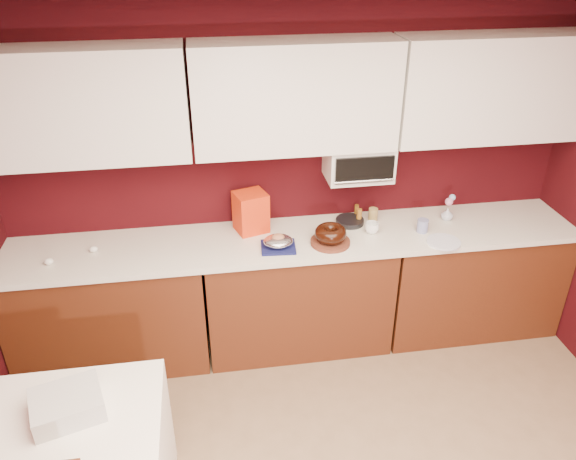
{
  "coord_description": "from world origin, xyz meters",
  "views": [
    {
      "loc": [
        -0.59,
        -1.4,
        2.84
      ],
      "look_at": [
        -0.08,
        1.84,
        1.02
      ],
      "focal_mm": 35.0,
      "sensor_mm": 36.0,
      "label": 1
    }
  ],
  "objects_px": {
    "bundt_cake": "(331,233)",
    "coffee_mug": "(372,227)",
    "toaster_oven": "(358,161)",
    "foil_ham_nest": "(278,241)",
    "pandoro_box": "(251,212)",
    "flower_vase": "(447,213)",
    "blue_jar": "(423,226)",
    "newspaper_stack": "(67,405)"
  },
  "relations": [
    {
      "from": "toaster_oven",
      "to": "pandoro_box",
      "type": "height_order",
      "value": "toaster_oven"
    },
    {
      "from": "toaster_oven",
      "to": "pandoro_box",
      "type": "bearing_deg",
      "value": -179.35
    },
    {
      "from": "bundt_cake",
      "to": "coffee_mug",
      "type": "relative_size",
      "value": 2.26
    },
    {
      "from": "flower_vase",
      "to": "pandoro_box",
      "type": "bearing_deg",
      "value": 177.26
    },
    {
      "from": "blue_jar",
      "to": "newspaper_stack",
      "type": "relative_size",
      "value": 0.29
    },
    {
      "from": "bundt_cake",
      "to": "pandoro_box",
      "type": "bearing_deg",
      "value": 151.55
    },
    {
      "from": "bundt_cake",
      "to": "blue_jar",
      "type": "xyz_separation_m",
      "value": [
        0.68,
        0.06,
        -0.03
      ]
    },
    {
      "from": "toaster_oven",
      "to": "bundt_cake",
      "type": "relative_size",
      "value": 2.07
    },
    {
      "from": "foil_ham_nest",
      "to": "newspaper_stack",
      "type": "relative_size",
      "value": 0.62
    },
    {
      "from": "toaster_oven",
      "to": "blue_jar",
      "type": "xyz_separation_m",
      "value": [
        0.43,
        -0.22,
        -0.43
      ]
    },
    {
      "from": "bundt_cake",
      "to": "blue_jar",
      "type": "relative_size",
      "value": 2.31
    },
    {
      "from": "coffee_mug",
      "to": "newspaper_stack",
      "type": "relative_size",
      "value": 0.3
    },
    {
      "from": "bundt_cake",
      "to": "flower_vase",
      "type": "height_order",
      "value": "bundt_cake"
    },
    {
      "from": "blue_jar",
      "to": "newspaper_stack",
      "type": "bearing_deg",
      "value": -151.52
    },
    {
      "from": "pandoro_box",
      "to": "newspaper_stack",
      "type": "relative_size",
      "value": 0.89
    },
    {
      "from": "toaster_oven",
      "to": "bundt_cake",
      "type": "xyz_separation_m",
      "value": [
        -0.25,
        -0.29,
        -0.39
      ]
    },
    {
      "from": "pandoro_box",
      "to": "blue_jar",
      "type": "relative_size",
      "value": 3.06
    },
    {
      "from": "toaster_oven",
      "to": "bundt_cake",
      "type": "height_order",
      "value": "toaster_oven"
    },
    {
      "from": "bundt_cake",
      "to": "flower_vase",
      "type": "distance_m",
      "value": 0.95
    },
    {
      "from": "toaster_oven",
      "to": "newspaper_stack",
      "type": "xyz_separation_m",
      "value": [
        -1.79,
        -1.43,
        -0.57
      ]
    },
    {
      "from": "foil_ham_nest",
      "to": "blue_jar",
      "type": "distance_m",
      "value": 1.04
    },
    {
      "from": "toaster_oven",
      "to": "newspaper_stack",
      "type": "distance_m",
      "value": 2.36
    },
    {
      "from": "bundt_cake",
      "to": "newspaper_stack",
      "type": "xyz_separation_m",
      "value": [
        -1.54,
        -1.14,
        -0.17
      ]
    },
    {
      "from": "blue_jar",
      "to": "bundt_cake",
      "type": "bearing_deg",
      "value": -174.56
    },
    {
      "from": "flower_vase",
      "to": "coffee_mug",
      "type": "bearing_deg",
      "value": -170.09
    },
    {
      "from": "foil_ham_nest",
      "to": "newspaper_stack",
      "type": "height_order",
      "value": "foil_ham_nest"
    },
    {
      "from": "coffee_mug",
      "to": "newspaper_stack",
      "type": "distance_m",
      "value": 2.24
    },
    {
      "from": "coffee_mug",
      "to": "newspaper_stack",
      "type": "xyz_separation_m",
      "value": [
        -1.86,
        -1.24,
        -0.14
      ]
    },
    {
      "from": "newspaper_stack",
      "to": "bundt_cake",
      "type": "bearing_deg",
      "value": 36.5
    },
    {
      "from": "blue_jar",
      "to": "flower_vase",
      "type": "height_order",
      "value": "flower_vase"
    },
    {
      "from": "toaster_oven",
      "to": "blue_jar",
      "type": "relative_size",
      "value": 4.79
    },
    {
      "from": "flower_vase",
      "to": "blue_jar",
      "type": "bearing_deg",
      "value": -149.47
    },
    {
      "from": "pandoro_box",
      "to": "coffee_mug",
      "type": "distance_m",
      "value": 0.86
    },
    {
      "from": "flower_vase",
      "to": "toaster_oven",
      "type": "bearing_deg",
      "value": 173.49
    },
    {
      "from": "pandoro_box",
      "to": "foil_ham_nest",
      "type": "bearing_deg",
      "value": -78.64
    },
    {
      "from": "foil_ham_nest",
      "to": "flower_vase",
      "type": "relative_size",
      "value": 1.88
    },
    {
      "from": "toaster_oven",
      "to": "foil_ham_nest",
      "type": "bearing_deg",
      "value": -154.33
    },
    {
      "from": "pandoro_box",
      "to": "blue_jar",
      "type": "xyz_separation_m",
      "value": [
        1.19,
        -0.21,
        -0.1
      ]
    },
    {
      "from": "bundt_cake",
      "to": "coffee_mug",
      "type": "height_order",
      "value": "bundt_cake"
    },
    {
      "from": "foil_ham_nest",
      "to": "pandoro_box",
      "type": "bearing_deg",
      "value": 118.48
    },
    {
      "from": "pandoro_box",
      "to": "bundt_cake",
      "type": "bearing_deg",
      "value": -45.57
    },
    {
      "from": "bundt_cake",
      "to": "foil_ham_nest",
      "type": "xyz_separation_m",
      "value": [
        -0.36,
        -0.01,
        -0.03
      ]
    }
  ]
}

